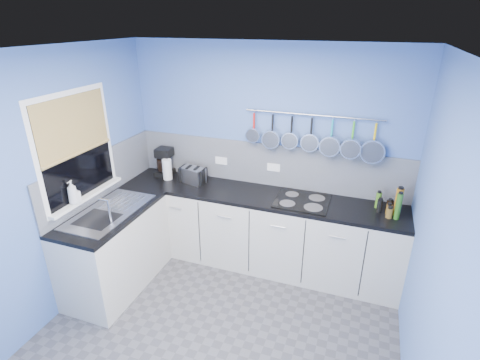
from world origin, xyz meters
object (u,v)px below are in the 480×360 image
Objects in this scene: soap_bottle_b at (75,194)px; toaster at (193,175)px; hob at (302,201)px; soap_bottle_a at (72,192)px; canister at (203,176)px; paper_towel at (167,169)px; coffee_maker at (164,162)px.

soap_bottle_b is 0.60× the size of toaster.
toaster is 0.51× the size of hob.
soap_bottle_a is 1.48m from canister.
paper_towel is at bearing 178.19° from hob.
soap_bottle_a is at bearing -122.87° from canister.
canister is (0.09, 0.08, -0.03)m from toaster.
toaster is at bearing 58.51° from soap_bottle_a.
canister is at bearing -2.90° from coffee_maker.
paper_towel is 0.44m from canister.
soap_bottle_a is 2.01× the size of canister.
toaster is at bearing -139.23° from canister.
coffee_maker is at bearing 175.32° from hob.
soap_bottle_a is at bearing -108.06° from paper_towel.
soap_bottle_a is at bearing -152.00° from hob.
canister is at bearing 12.39° from paper_towel.
toaster is at bearing -12.86° from coffee_maker.
coffee_maker reaches higher than paper_towel.
soap_bottle_a is at bearing -106.20° from toaster.
soap_bottle_b is (0.00, 0.03, -0.03)m from soap_bottle_a.
paper_towel reaches higher than toaster.
soap_bottle_a is 0.42× the size of hob.
coffee_maker reaches higher than soap_bottle_b.
hob is at bearing -6.69° from canister.
canister is (0.79, 1.23, -0.21)m from soap_bottle_a.
soap_bottle_b is 1.17m from paper_towel.
toaster is 1.33m from hob.
soap_bottle_a reaches higher than soap_bottle_b.
soap_bottle_a is 0.04m from soap_bottle_b.
paper_towel is (0.37, 1.13, -0.14)m from soap_bottle_a.
soap_bottle_b reaches higher than paper_towel.
soap_bottle_a reaches higher than toaster.
soap_bottle_b is 0.30× the size of hob.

